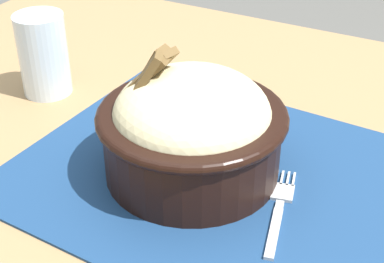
{
  "coord_description": "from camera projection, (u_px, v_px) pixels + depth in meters",
  "views": [
    {
      "loc": [
        0.21,
        -0.45,
        1.11
      ],
      "look_at": [
        -0.03,
        -0.01,
        0.79
      ],
      "focal_mm": 54.01,
      "sensor_mm": 36.0,
      "label": 1
    }
  ],
  "objects": [
    {
      "name": "bowl",
      "position": [
        192.0,
        127.0,
        0.59
      ],
      "size": [
        0.23,
        0.23,
        0.14
      ],
      "color": "black",
      "rests_on": "placemat"
    },
    {
      "name": "table",
      "position": [
        215.0,
        221.0,
        0.65
      ],
      "size": [
        1.15,
        0.87,
        0.74
      ],
      "color": "#99754C",
      "rests_on": "ground_plane"
    },
    {
      "name": "drinking_glass",
      "position": [
        44.0,
        59.0,
        0.75
      ],
      "size": [
        0.06,
        0.06,
        0.11
      ],
      "color": "silver",
      "rests_on": "table"
    },
    {
      "name": "placemat",
      "position": [
        209.0,
        173.0,
        0.62
      ],
      "size": [
        0.41,
        0.36,
        0.0
      ],
      "primitive_type": "cube",
      "rotation": [
        0.0,
        0.0,
        -0.05
      ],
      "color": "navy",
      "rests_on": "table"
    },
    {
      "name": "fork",
      "position": [
        279.0,
        207.0,
        0.56
      ],
      "size": [
        0.05,
        0.13,
        0.0
      ],
      "color": "#B6B6B6",
      "rests_on": "placemat"
    }
  ]
}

